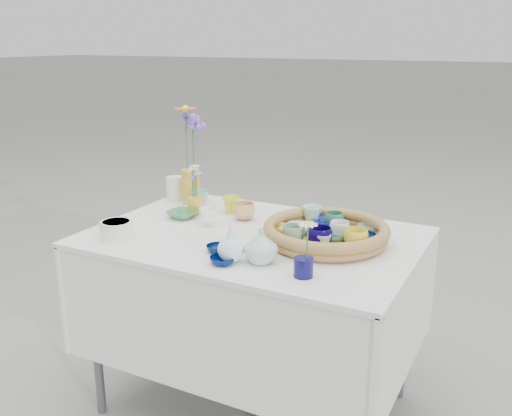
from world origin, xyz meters
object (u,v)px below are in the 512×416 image
at_px(wicker_tray, 326,233).
at_px(bud_vase_seafoam, 261,246).
at_px(display_table, 254,403).
at_px(tall_vase_yellow, 191,186).

height_order(wicker_tray, bud_vase_seafoam, bud_vase_seafoam).
bearing_deg(bud_vase_seafoam, display_table, 122.45).
distance_m(display_table, tall_vase_yellow, 1.00).
bearing_deg(tall_vase_yellow, wicker_tray, -16.41).
height_order(display_table, bud_vase_seafoam, bud_vase_seafoam).
bearing_deg(display_table, bud_vase_seafoam, -57.55).
distance_m(display_table, bud_vase_seafoam, 0.87).
distance_m(display_table, wicker_tray, 0.85).
distance_m(wicker_tray, bud_vase_seafoam, 0.32).
xyz_separation_m(display_table, wicker_tray, (0.28, 0.05, 0.80)).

